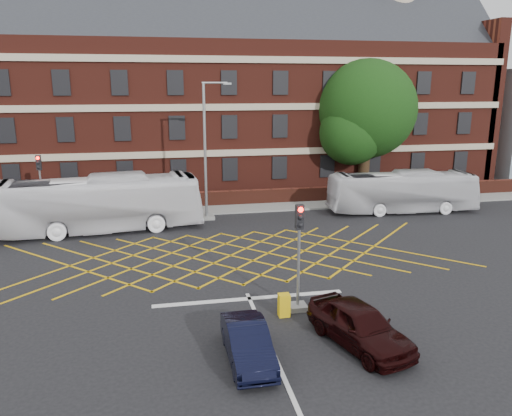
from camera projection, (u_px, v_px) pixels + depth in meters
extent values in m
plane|color=black|center=(236.00, 269.00, 24.12)|extent=(120.00, 120.00, 0.00)
cube|color=#531D15|center=(197.00, 116.00, 43.62)|extent=(50.00, 12.00, 12.00)
cube|color=#212429|center=(195.00, 44.00, 42.17)|extent=(51.00, 10.61, 10.61)
cube|color=#B7A88C|center=(203.00, 107.00, 37.59)|extent=(50.00, 0.18, 0.50)
cube|color=black|center=(204.00, 127.00, 37.97)|extent=(1.20, 0.14, 1.80)
cylinder|color=#B7A88C|center=(395.00, 12.00, 44.80)|extent=(3.60, 3.60, 6.00)
cube|color=#502015|center=(209.00, 199.00, 36.37)|extent=(56.00, 0.50, 1.10)
cube|color=slate|center=(210.00, 209.00, 35.53)|extent=(60.00, 3.00, 0.12)
cube|color=#CC990C|center=(231.00, 255.00, 26.02)|extent=(8.22, 8.22, 0.02)
cube|color=silver|center=(249.00, 299.00, 20.78)|extent=(8.00, 0.30, 0.02)
cube|color=silver|center=(289.00, 390.00, 14.59)|extent=(0.15, 14.00, 0.02)
imported|color=white|center=(99.00, 204.00, 29.93)|extent=(12.49, 4.14, 3.41)
imported|color=silver|center=(402.00, 192.00, 34.59)|extent=(10.43, 3.08, 2.87)
imported|color=black|center=(248.00, 343.00, 16.02)|extent=(1.35, 3.75, 1.23)
imported|color=black|center=(360.00, 325.00, 16.94)|extent=(2.96, 4.68, 1.49)
cylinder|color=black|center=(364.00, 161.00, 40.71)|extent=(0.90, 0.90, 5.20)
sphere|color=black|center=(367.00, 109.00, 39.71)|extent=(7.83, 7.83, 7.83)
sphere|color=black|center=(352.00, 133.00, 39.09)|extent=(5.09, 5.09, 5.09)
sphere|color=black|center=(379.00, 125.00, 41.08)|extent=(4.70, 4.70, 4.70)
cube|color=slate|center=(298.00, 307.00, 19.80)|extent=(0.70, 0.70, 0.20)
cylinder|color=gray|center=(298.00, 268.00, 19.40)|extent=(0.12, 0.12, 3.50)
cube|color=black|center=(300.00, 217.00, 18.91)|extent=(0.30, 0.25, 0.95)
sphere|color=#FF0C05|center=(301.00, 210.00, 18.70)|extent=(0.20, 0.20, 0.20)
cube|color=slate|center=(45.00, 218.00, 32.87)|extent=(0.70, 0.70, 0.20)
cylinder|color=gray|center=(42.00, 194.00, 32.47)|extent=(0.12, 0.12, 3.50)
cube|color=black|center=(39.00, 163.00, 31.98)|extent=(0.30, 0.25, 0.95)
sphere|color=#FF0C05|center=(38.00, 158.00, 31.77)|extent=(0.20, 0.20, 0.20)
cube|color=slate|center=(207.00, 217.00, 33.14)|extent=(1.00, 1.00, 0.20)
cylinder|color=gray|center=(205.00, 153.00, 32.11)|extent=(0.18, 0.18, 8.78)
cylinder|color=gray|center=(215.00, 83.00, 31.18)|extent=(1.60, 0.12, 0.12)
cube|color=gray|center=(227.00, 84.00, 31.34)|extent=(0.50, 0.20, 0.12)
cylinder|color=gray|center=(32.00, 201.00, 33.22)|extent=(0.10, 0.10, 2.20)
cube|color=silver|center=(31.00, 190.00, 32.95)|extent=(1.10, 0.06, 0.45)
cube|color=silver|center=(31.00, 197.00, 33.07)|extent=(1.10, 0.06, 0.40)
cube|color=silver|center=(32.00, 204.00, 33.18)|extent=(1.10, 0.06, 0.35)
cube|color=gold|center=(284.00, 305.00, 19.14)|extent=(0.43, 0.37, 0.90)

